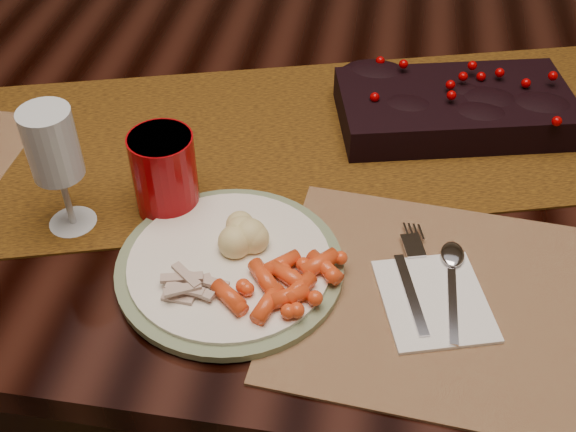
% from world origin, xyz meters
% --- Properties ---
extents(floor, '(5.00, 5.00, 0.00)m').
position_xyz_m(floor, '(0.00, 0.00, 0.00)').
color(floor, black).
rests_on(floor, ground).
extents(dining_table, '(1.80, 1.00, 0.75)m').
position_xyz_m(dining_table, '(0.00, 0.00, 0.38)').
color(dining_table, black).
rests_on(dining_table, floor).
extents(table_runner, '(1.93, 0.92, 0.00)m').
position_xyz_m(table_runner, '(-0.05, -0.03, 0.75)').
color(table_runner, '#442F12').
rests_on(table_runner, dining_table).
extents(centerpiece, '(0.37, 0.25, 0.07)m').
position_xyz_m(centerpiece, '(0.20, 0.05, 0.79)').
color(centerpiece, black).
rests_on(centerpiece, table_runner).
extents(placemat_main, '(0.46, 0.35, 0.00)m').
position_xyz_m(placemat_main, '(0.22, -0.31, 0.75)').
color(placemat_main, olive).
rests_on(placemat_main, dining_table).
extents(dinner_plate, '(0.34, 0.34, 0.02)m').
position_xyz_m(dinner_plate, '(-0.06, -0.30, 0.76)').
color(dinner_plate, white).
rests_on(dinner_plate, placemat_main).
extents(baby_carrots, '(0.13, 0.11, 0.02)m').
position_xyz_m(baby_carrots, '(-0.00, -0.33, 0.78)').
color(baby_carrots, '#EA461A').
rests_on(baby_carrots, dinner_plate).
extents(mashed_potatoes, '(0.09, 0.08, 0.04)m').
position_xyz_m(mashed_potatoes, '(-0.05, -0.27, 0.79)').
color(mashed_potatoes, '#CCC486').
rests_on(mashed_potatoes, dinner_plate).
extents(turkey_shreds, '(0.08, 0.07, 0.02)m').
position_xyz_m(turkey_shreds, '(-0.10, -0.35, 0.78)').
color(turkey_shreds, '#A9968B').
rests_on(turkey_shreds, dinner_plate).
extents(napkin, '(0.15, 0.16, 0.00)m').
position_xyz_m(napkin, '(0.18, -0.31, 0.76)').
color(napkin, white).
rests_on(napkin, placemat_main).
extents(fork, '(0.07, 0.16, 0.00)m').
position_xyz_m(fork, '(0.15, -0.29, 0.76)').
color(fork, silver).
rests_on(fork, napkin).
extents(spoon, '(0.03, 0.14, 0.00)m').
position_xyz_m(spoon, '(0.20, -0.29, 0.76)').
color(spoon, '#BDBDC0').
rests_on(spoon, napkin).
extents(red_cup, '(0.09, 0.09, 0.11)m').
position_xyz_m(red_cup, '(-0.17, -0.20, 0.81)').
color(red_cup, '#900509').
rests_on(red_cup, placemat_main).
extents(wine_glass, '(0.07, 0.07, 0.17)m').
position_xyz_m(wine_glass, '(-0.28, -0.25, 0.84)').
color(wine_glass, silver).
rests_on(wine_glass, dining_table).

